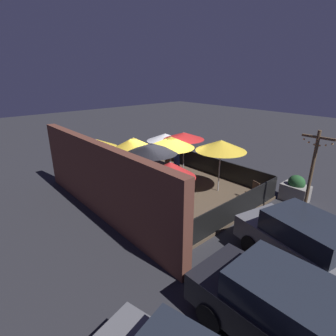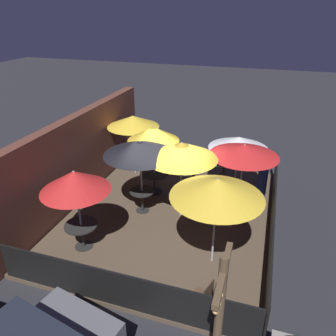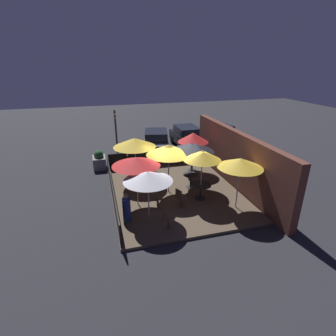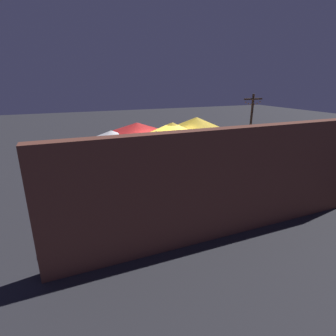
# 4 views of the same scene
# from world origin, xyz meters

# --- Properties ---
(ground_plane) EXTENTS (60.00, 60.00, 0.00)m
(ground_plane) POSITION_xyz_m (0.00, 0.00, 0.00)
(ground_plane) COLOR #26262B
(patio_deck) EXTENTS (7.73, 6.25, 0.12)m
(patio_deck) POSITION_xyz_m (0.00, 0.00, 0.06)
(patio_deck) COLOR brown
(patio_deck) RESTS_ON ground_plane
(building_wall) EXTENTS (9.33, 0.36, 2.97)m
(building_wall) POSITION_xyz_m (0.00, 3.36, 1.49)
(building_wall) COLOR brown
(building_wall) RESTS_ON ground_plane
(fence_front) EXTENTS (7.53, 0.05, 0.95)m
(fence_front) POSITION_xyz_m (0.00, -3.08, 0.59)
(fence_front) COLOR black
(fence_front) RESTS_ON patio_deck
(fence_side_left) EXTENTS (0.05, 6.05, 0.95)m
(fence_side_left) POSITION_xyz_m (-3.82, 0.00, 0.59)
(fence_side_left) COLOR black
(fence_side_left) RESTS_ON patio_deck
(patio_umbrella_0) EXTENTS (2.23, 2.23, 2.41)m
(patio_umbrella_0) POSITION_xyz_m (-0.14, 0.93, 2.32)
(patio_umbrella_0) COLOR #B2B2B7
(patio_umbrella_0) RESTS_ON patio_deck
(patio_umbrella_1) EXTENTS (1.73, 1.73, 2.44)m
(patio_umbrella_1) POSITION_xyz_m (1.12, 0.98, 2.32)
(patio_umbrella_1) COLOR #B2B2B7
(patio_umbrella_1) RESTS_ON patio_deck
(patio_umbrella_2) EXTENTS (1.78, 1.78, 2.33)m
(patio_umbrella_2) POSITION_xyz_m (-2.29, 1.82, 2.18)
(patio_umbrella_2) COLOR #B2B2B7
(patio_umbrella_2) RESTS_ON patio_deck
(patio_umbrella_3) EXTENTS (2.16, 2.16, 2.48)m
(patio_umbrella_3) POSITION_xyz_m (0.01, -0.30, 2.35)
(patio_umbrella_3) COLOR #B2B2B7
(patio_umbrella_3) RESTS_ON patio_deck
(patio_umbrella_4) EXTENTS (2.02, 2.02, 2.07)m
(patio_umbrella_4) POSITION_xyz_m (2.04, -1.72, 1.99)
(patio_umbrella_4) COLOR #B2B2B7
(patio_umbrella_4) RESTS_ON patio_deck
(patio_umbrella_5) EXTENTS (1.95, 1.95, 2.35)m
(patio_umbrella_5) POSITION_xyz_m (2.31, 2.23, 2.26)
(patio_umbrella_5) COLOR #B2B2B7
(patio_umbrella_5) RESTS_ON patio_deck
(patio_umbrella_6) EXTENTS (2.12, 2.12, 2.28)m
(patio_umbrella_6) POSITION_xyz_m (0.89, -2.00, 2.22)
(patio_umbrella_6) COLOR #B2B2B7
(patio_umbrella_6) RESTS_ON patio_deck
(patio_umbrella_7) EXTENTS (2.25, 2.25, 2.42)m
(patio_umbrella_7) POSITION_xyz_m (-1.77, -1.66, 2.30)
(patio_umbrella_7) COLOR #B2B2B7
(patio_umbrella_7) RESTS_ON patio_deck
(dining_table_0) EXTENTS (0.78, 0.78, 0.74)m
(dining_table_0) POSITION_xyz_m (-0.14, 0.93, 0.70)
(dining_table_0) COLOR black
(dining_table_0) RESTS_ON patio_deck
(dining_table_1) EXTENTS (0.98, 0.98, 0.74)m
(dining_table_1) POSITION_xyz_m (1.12, 0.98, 0.71)
(dining_table_1) COLOR black
(dining_table_1) RESTS_ON patio_deck
(dining_table_2) EXTENTS (0.89, 0.89, 0.73)m
(dining_table_2) POSITION_xyz_m (-2.29, 1.82, 0.70)
(dining_table_2) COLOR black
(dining_table_2) RESTS_ON patio_deck
(patio_chair_0) EXTENTS (0.50, 0.50, 0.93)m
(patio_chair_0) POSITION_xyz_m (-3.48, -1.79, 0.63)
(patio_chair_0) COLOR #4C3828
(patio_chair_0) RESTS_ON patio_deck
(patio_chair_1) EXTENTS (0.44, 0.44, 0.91)m
(patio_chair_1) POSITION_xyz_m (1.37, -1.25, 0.62)
(patio_chair_1) COLOR #4C3828
(patio_chair_1) RESTS_ON patio_deck
(patio_chair_2) EXTENTS (0.57, 0.57, 0.91)m
(patio_chair_2) POSITION_xyz_m (3.13, -1.20, 0.61)
(patio_chair_2) COLOR #4C3828
(patio_chair_2) RESTS_ON patio_deck
(patio_chair_3) EXTENTS (0.53, 0.53, 0.91)m
(patio_chair_3) POSITION_xyz_m (1.64, -0.20, 0.61)
(patio_chair_3) COLOR #4C3828
(patio_chair_3) RESTS_ON patio_deck
(patron_0) EXTENTS (0.44, 0.44, 1.24)m
(patron_0) POSITION_xyz_m (2.07, -2.65, 0.68)
(patron_0) COLOR navy
(patron_0) RESTS_ON patio_deck
(planter_box) EXTENTS (1.10, 0.77, 1.18)m
(planter_box) POSITION_xyz_m (-4.47, -3.56, 0.51)
(planter_box) COLOR gray
(planter_box) RESTS_ON ground_plane
(light_post) EXTENTS (1.10, 0.12, 3.44)m
(light_post) POSITION_xyz_m (-5.37, -2.33, 1.94)
(light_post) COLOR brown
(light_post) RESTS_ON ground_plane
(parked_car_0) EXTENTS (4.09, 2.46, 1.62)m
(parked_car_0) POSITION_xyz_m (-6.52, 0.58, 0.84)
(parked_car_0) COLOR #5B5B60
(parked_car_0) RESTS_ON ground_plane
(parked_car_1) EXTENTS (3.92, 1.83, 1.62)m
(parked_car_1) POSITION_xyz_m (-7.18, 3.18, 0.84)
(parked_car_1) COLOR black
(parked_car_1) RESTS_ON ground_plane
(parked_car_2) EXTENTS (4.39, 2.63, 1.62)m
(parked_car_2) POSITION_xyz_m (-7.22, 5.78, 0.84)
(parked_car_2) COLOR #5B5B60
(parked_car_2) RESTS_ON ground_plane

